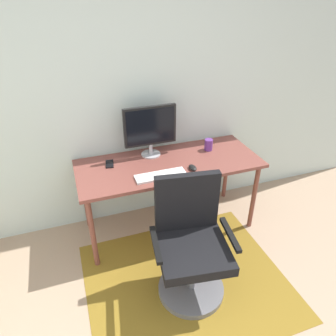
{
  "coord_description": "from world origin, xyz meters",
  "views": [
    {
      "loc": [
        -0.42,
        -0.49,
        2.12
      ],
      "look_at": [
        0.29,
        1.55,
        0.84
      ],
      "focal_mm": 33.28,
      "sensor_mm": 36.0,
      "label": 1
    }
  ],
  "objects_px": {
    "coffee_cup": "(209,145)",
    "office_chair": "(191,248)",
    "cell_phone": "(110,164)",
    "monitor": "(150,128)",
    "keyboard": "(161,175)",
    "desk": "(169,169)",
    "computer_mouse": "(193,168)"
  },
  "relations": [
    {
      "from": "keyboard",
      "to": "office_chair",
      "type": "relative_size",
      "value": 0.45
    },
    {
      "from": "coffee_cup",
      "to": "cell_phone",
      "type": "xyz_separation_m",
      "value": [
        -0.95,
        0.03,
        -0.05
      ]
    },
    {
      "from": "desk",
      "to": "keyboard",
      "type": "xyz_separation_m",
      "value": [
        -0.15,
        -0.2,
        0.08
      ]
    },
    {
      "from": "desk",
      "to": "cell_phone",
      "type": "height_order",
      "value": "cell_phone"
    },
    {
      "from": "keyboard",
      "to": "office_chair",
      "type": "xyz_separation_m",
      "value": [
        0.06,
        -0.54,
        -0.34
      ]
    },
    {
      "from": "monitor",
      "to": "office_chair",
      "type": "bearing_deg",
      "value": -88.44
    },
    {
      "from": "office_chair",
      "to": "monitor",
      "type": "bearing_deg",
      "value": 100.08
    },
    {
      "from": "keyboard",
      "to": "computer_mouse",
      "type": "xyz_separation_m",
      "value": [
        0.29,
        0.02,
        0.01
      ]
    },
    {
      "from": "cell_phone",
      "to": "office_chair",
      "type": "distance_m",
      "value": 1.03
    },
    {
      "from": "keyboard",
      "to": "cell_phone",
      "type": "bearing_deg",
      "value": 137.15
    },
    {
      "from": "monitor",
      "to": "keyboard",
      "type": "distance_m",
      "value": 0.47
    },
    {
      "from": "computer_mouse",
      "to": "coffee_cup",
      "type": "height_order",
      "value": "coffee_cup"
    },
    {
      "from": "desk",
      "to": "coffee_cup",
      "type": "distance_m",
      "value": 0.46
    },
    {
      "from": "monitor",
      "to": "desk",
      "type": "bearing_deg",
      "value": -59.12
    },
    {
      "from": "desk",
      "to": "office_chair",
      "type": "relative_size",
      "value": 1.72
    },
    {
      "from": "coffee_cup",
      "to": "office_chair",
      "type": "relative_size",
      "value": 0.11
    },
    {
      "from": "desk",
      "to": "office_chair",
      "type": "distance_m",
      "value": 0.79
    },
    {
      "from": "cell_phone",
      "to": "office_chair",
      "type": "xyz_separation_m",
      "value": [
        0.42,
        -0.88,
        -0.34
      ]
    },
    {
      "from": "coffee_cup",
      "to": "office_chair",
      "type": "bearing_deg",
      "value": -121.92
    },
    {
      "from": "monitor",
      "to": "keyboard",
      "type": "height_order",
      "value": "monitor"
    },
    {
      "from": "computer_mouse",
      "to": "office_chair",
      "type": "bearing_deg",
      "value": -113.18
    },
    {
      "from": "desk",
      "to": "monitor",
      "type": "xyz_separation_m",
      "value": [
        -0.11,
        0.19,
        0.34
      ]
    },
    {
      "from": "computer_mouse",
      "to": "coffee_cup",
      "type": "relative_size",
      "value": 0.95
    },
    {
      "from": "computer_mouse",
      "to": "cell_phone",
      "type": "bearing_deg",
      "value": 153.98
    },
    {
      "from": "monitor",
      "to": "keyboard",
      "type": "bearing_deg",
      "value": -94.69
    },
    {
      "from": "monitor",
      "to": "office_chair",
      "type": "distance_m",
      "value": 1.11
    },
    {
      "from": "coffee_cup",
      "to": "keyboard",
      "type": "bearing_deg",
      "value": -152.39
    },
    {
      "from": "desk",
      "to": "computer_mouse",
      "type": "relative_size",
      "value": 15.85
    },
    {
      "from": "coffee_cup",
      "to": "cell_phone",
      "type": "height_order",
      "value": "coffee_cup"
    },
    {
      "from": "computer_mouse",
      "to": "cell_phone",
      "type": "relative_size",
      "value": 0.74
    },
    {
      "from": "keyboard",
      "to": "coffee_cup",
      "type": "height_order",
      "value": "coffee_cup"
    },
    {
      "from": "monitor",
      "to": "office_chair",
      "type": "height_order",
      "value": "monitor"
    }
  ]
}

